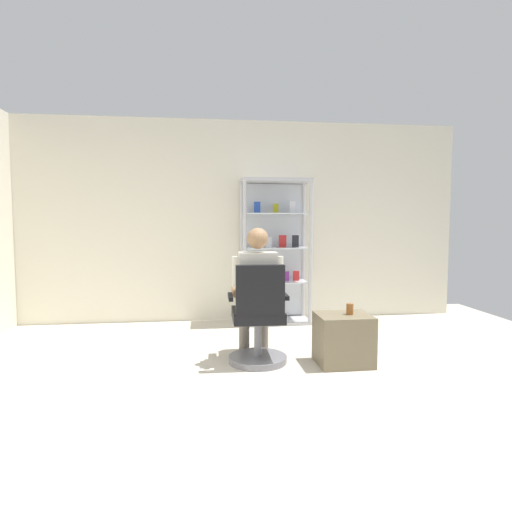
% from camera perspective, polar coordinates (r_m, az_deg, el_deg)
% --- Properties ---
extents(ground_plane, '(7.20, 7.20, 0.00)m').
position_cam_1_polar(ground_plane, '(3.27, 3.68, -19.84)').
color(ground_plane, beige).
extents(back_wall, '(6.00, 0.10, 2.70)m').
position_cam_1_polar(back_wall, '(5.95, -1.72, 4.59)').
color(back_wall, silver).
rests_on(back_wall, ground).
extents(display_cabinet_main, '(0.90, 0.45, 1.90)m').
position_cam_1_polar(display_cabinet_main, '(5.78, 2.47, 0.72)').
color(display_cabinet_main, '#B7B7BC').
rests_on(display_cabinet_main, ground).
extents(office_chair, '(0.57, 0.56, 0.96)m').
position_cam_1_polar(office_chair, '(4.12, 0.31, -8.83)').
color(office_chair, slate).
rests_on(office_chair, ground).
extents(seated_shopkeeper, '(0.49, 0.57, 1.29)m').
position_cam_1_polar(seated_shopkeeper, '(4.22, 0.07, -4.11)').
color(seated_shopkeeper, slate).
rests_on(seated_shopkeeper, ground).
extents(storage_crate, '(0.50, 0.43, 0.47)m').
position_cam_1_polar(storage_crate, '(4.25, 11.43, -10.69)').
color(storage_crate, '#72664C').
rests_on(storage_crate, ground).
extents(tea_glass, '(0.07, 0.07, 0.10)m').
position_cam_1_polar(tea_glass, '(4.20, 12.26, -6.84)').
color(tea_glass, brown).
rests_on(tea_glass, storage_crate).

